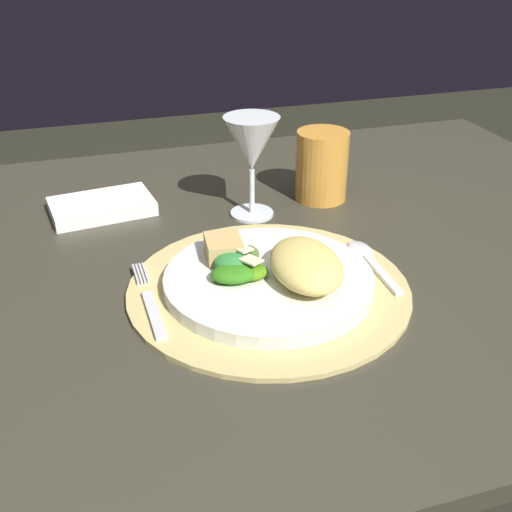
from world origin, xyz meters
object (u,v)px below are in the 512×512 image
(fork, at_px, (150,302))
(napkin, at_px, (102,206))
(dinner_plate, at_px, (269,280))
(amber_tumbler, at_px, (322,166))
(dining_table, at_px, (278,324))
(spoon, at_px, (367,257))
(wine_glass, at_px, (252,147))

(fork, distance_m, napkin, 0.28)
(dinner_plate, distance_m, amber_tumbler, 0.29)
(amber_tumbler, bearing_deg, napkin, 172.08)
(dining_table, relative_size, napkin, 7.76)
(dinner_plate, relative_size, amber_tumbler, 2.31)
(dinner_plate, relative_size, spoon, 1.81)
(spoon, distance_m, amber_tumbler, 0.21)
(dining_table, relative_size, amber_tumbler, 10.70)
(wine_glass, xyz_separation_m, amber_tumbler, (0.12, 0.03, -0.05))
(fork, bearing_deg, wine_glass, 48.36)
(dining_table, height_order, amber_tumbler, amber_tumbler)
(dining_table, xyz_separation_m, fork, (-0.19, -0.10, 0.14))
(fork, xyz_separation_m, wine_glass, (0.18, 0.20, 0.10))
(wine_glass, bearing_deg, spoon, -61.44)
(dining_table, height_order, fork, fork)
(fork, bearing_deg, napkin, 95.93)
(wine_glass, relative_size, amber_tumbler, 1.38)
(dining_table, height_order, dinner_plate, dinner_plate)
(fork, distance_m, amber_tumbler, 0.38)
(dinner_plate, bearing_deg, napkin, 120.97)
(dining_table, bearing_deg, napkin, 140.94)
(fork, xyz_separation_m, amber_tumbler, (0.30, 0.23, 0.04))
(napkin, xyz_separation_m, wine_glass, (0.21, -0.07, 0.09))
(napkin, bearing_deg, dinner_plate, -59.03)
(spoon, bearing_deg, amber_tumbler, 84.10)
(fork, bearing_deg, dining_table, 28.07)
(amber_tumbler, bearing_deg, dinner_plate, -124.60)
(spoon, relative_size, wine_glass, 0.92)
(dining_table, relative_size, wine_glass, 7.74)
(fork, relative_size, spoon, 1.18)
(dining_table, distance_m, fork, 0.25)
(dining_table, xyz_separation_m, dinner_plate, (-0.05, -0.10, 0.14))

